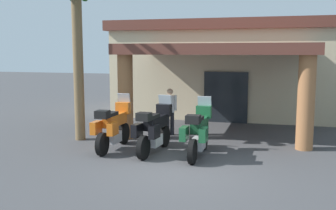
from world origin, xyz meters
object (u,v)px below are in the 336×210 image
motorcycle_orange (113,126)px  motorcycle_black (154,129)px  pedestrian (170,108)px  palm_tree_roadside (77,6)px  motorcycle_green (198,132)px  motel_building (233,68)px

motorcycle_orange → motorcycle_black: (1.30, -0.03, 0.00)m
pedestrian → palm_tree_roadside: 4.59m
motorcycle_black → palm_tree_roadside: palm_tree_roadside is taller
motorcycle_black → palm_tree_roadside: size_ratio=0.38×
motorcycle_black → motorcycle_green: size_ratio=1.00×
motorcycle_orange → palm_tree_roadside: (-1.62, 0.91, 3.66)m
motorcycle_green → motorcycle_orange: bearing=87.9°
motorcycle_green → pedestrian: 3.00m
motorcycle_black → palm_tree_roadside: bearing=76.0°
motorcycle_black → pedestrian: bearing=10.4°
motorcycle_orange → pedestrian: size_ratio=1.35×
motorcycle_green → motorcycle_black: bearing=88.2°
pedestrian → palm_tree_roadside: size_ratio=0.28×
motorcycle_black → motorcycle_green: 1.31m
motorcycle_black → motorcycle_green: same height
motorcycle_green → pedestrian: (-1.60, 2.53, 0.25)m
motel_building → motorcycle_green: 8.11m
motel_building → motorcycle_orange: size_ratio=4.96×
palm_tree_roadside → motorcycle_orange: bearing=-29.2°
pedestrian → motorcycle_green: bearing=169.5°
motorcycle_black → pedestrian: (-0.30, 2.51, 0.25)m
motel_building → pedestrian: bearing=-106.2°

